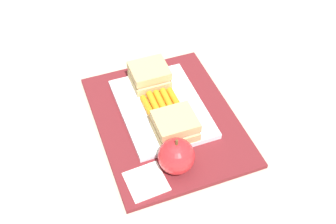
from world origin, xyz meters
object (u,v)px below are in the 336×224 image
(food_tray, at_px, (162,108))
(apple, at_px, (176,156))
(carrot_sticks_bundle, at_px, (162,104))
(paper_napkin, at_px, (146,182))
(sandwich_half_right, at_px, (175,126))
(sandwich_half_left, at_px, (149,75))

(food_tray, distance_m, apple, 0.15)
(carrot_sticks_bundle, distance_m, paper_napkin, 0.18)
(apple, distance_m, paper_napkin, 0.07)
(food_tray, height_order, carrot_sticks_bundle, carrot_sticks_bundle)
(paper_napkin, bearing_deg, food_tray, 151.08)
(carrot_sticks_bundle, xyz_separation_m, apple, (0.15, -0.02, 0.02))
(paper_napkin, bearing_deg, sandwich_half_right, 132.85)
(sandwich_half_right, bearing_deg, carrot_sticks_bundle, -179.92)
(carrot_sticks_bundle, bearing_deg, sandwich_half_left, 179.92)
(food_tray, distance_m, sandwich_half_left, 0.08)
(sandwich_half_right, relative_size, carrot_sticks_bundle, 1.02)
(food_tray, distance_m, sandwich_half_right, 0.08)
(apple, height_order, paper_napkin, apple)
(sandwich_half_right, height_order, apple, apple)
(paper_napkin, bearing_deg, apple, 100.38)
(apple, xyz_separation_m, paper_napkin, (0.01, -0.06, -0.03))
(sandwich_half_left, relative_size, sandwich_half_right, 1.00)
(food_tray, distance_m, paper_napkin, 0.18)
(food_tray, height_order, apple, apple)
(sandwich_half_right, bearing_deg, apple, -19.58)
(sandwich_half_left, xyz_separation_m, apple, (0.23, -0.03, 0.00))
(food_tray, bearing_deg, carrot_sticks_bundle, -11.97)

